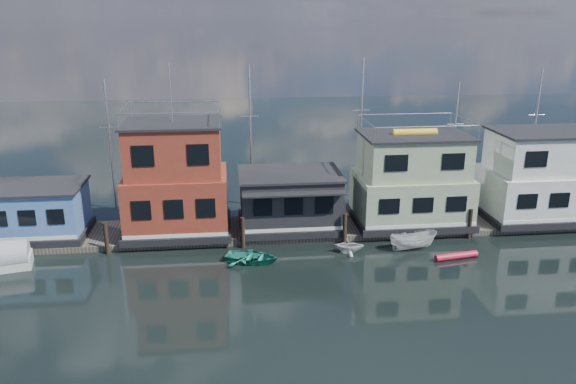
{
  "coord_description": "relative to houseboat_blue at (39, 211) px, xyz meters",
  "views": [
    {
      "loc": [
        -4.76,
        -26.22,
        15.28
      ],
      "look_at": [
        -0.62,
        12.0,
        3.0
      ],
      "focal_mm": 35.0,
      "sensor_mm": 36.0,
      "label": 1
    }
  ],
  "objects": [
    {
      "name": "houseboat_red",
      "position": [
        9.5,
        0.0,
        1.9
      ],
      "size": [
        7.4,
        5.9,
        11.86
      ],
      "color": "black",
      "rests_on": "dock"
    },
    {
      "name": "houseboat_white",
      "position": [
        36.5,
        0.0,
        1.33
      ],
      "size": [
        8.4,
        5.9,
        6.66
      ],
      "color": "black",
      "rests_on": "dock"
    },
    {
      "name": "motorboat",
      "position": [
        25.4,
        -4.33,
        -1.57
      ],
      "size": [
        3.38,
        1.44,
        1.28
      ],
      "primitive_type": "imported",
      "rotation": [
        0.0,
        0.0,
        1.63
      ],
      "color": "silver",
      "rests_on": "ground"
    },
    {
      "name": "background_masts",
      "position": [
        22.76,
        6.0,
        3.35
      ],
      "size": [
        36.4,
        0.16,
        12.0
      ],
      "color": "silver",
      "rests_on": "ground"
    },
    {
      "name": "houseboat_blue",
      "position": [
        0.0,
        0.0,
        0.0
      ],
      "size": [
        6.4,
        4.9,
        3.66
      ],
      "color": "black",
      "rests_on": "dock"
    },
    {
      "name": "ground",
      "position": [
        18.0,
        -12.0,
        -2.21
      ],
      "size": [
        160.0,
        160.0,
        0.0
      ],
      "primitive_type": "plane",
      "color": "black",
      "rests_on": "ground"
    },
    {
      "name": "dinghy_teal",
      "position": [
        14.48,
        -5.17,
        -1.85
      ],
      "size": [
        4.05,
        3.42,
        0.71
      ],
      "primitive_type": "imported",
      "rotation": [
        0.0,
        0.0,
        1.25
      ],
      "color": "#23816D",
      "rests_on": "ground"
    },
    {
      "name": "houseboat_dark",
      "position": [
        17.5,
        -0.02,
        0.21
      ],
      "size": [
        7.4,
        6.1,
        4.06
      ],
      "color": "black",
      "rests_on": "dock"
    },
    {
      "name": "red_kayak",
      "position": [
        27.74,
        -6.12,
        -1.99
      ],
      "size": [
        3.01,
        0.93,
        0.44
      ],
      "primitive_type": "cylinder",
      "rotation": [
        0.0,
        1.57,
        0.17
      ],
      "color": "red",
      "rests_on": "ground"
    },
    {
      "name": "pilings",
      "position": [
        17.67,
        -2.8,
        -1.11
      ],
      "size": [
        42.28,
        0.28,
        2.2
      ],
      "color": "#2D2116",
      "rests_on": "ground"
    },
    {
      "name": "dock",
      "position": [
        18.0,
        0.0,
        -2.01
      ],
      "size": [
        48.0,
        5.0,
        0.4
      ],
      "primitive_type": "cube",
      "color": "#595147",
      "rests_on": "ground"
    },
    {
      "name": "dinghy_white",
      "position": [
        21.0,
        -4.31,
        -1.68
      ],
      "size": [
        2.24,
        2.01,
        1.06
      ],
      "primitive_type": "imported",
      "rotation": [
        0.0,
        0.0,
        1.42
      ],
      "color": "silver",
      "rests_on": "ground"
    },
    {
      "name": "houseboat_green",
      "position": [
        26.5,
        0.0,
        1.34
      ],
      "size": [
        8.4,
        5.9,
        7.03
      ],
      "color": "black",
      "rests_on": "dock"
    }
  ]
}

